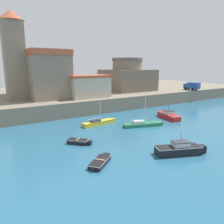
# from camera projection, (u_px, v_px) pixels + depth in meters

# --- Properties ---
(ground_plane) EXTENTS (200.00, 200.00, 0.00)m
(ground_plane) POSITION_uv_depth(u_px,v_px,m) (180.00, 145.00, 28.49)
(ground_plane) COLOR #28607F
(quay_seawall) EXTENTS (120.00, 40.00, 3.03)m
(quay_seawall) POSITION_uv_depth(u_px,v_px,m) (65.00, 96.00, 62.09)
(quay_seawall) COLOR gray
(quay_seawall) RESTS_ON ground
(dinghy_black_0) EXTENTS (2.88, 3.01, 0.65)m
(dinghy_black_0) POSITION_uv_depth(u_px,v_px,m) (79.00, 141.00, 28.74)
(dinghy_black_0) COLOR black
(dinghy_black_0) RESTS_ON ground
(sailboat_green_1) EXTENTS (6.97, 3.23, 5.57)m
(sailboat_green_1) POSITION_uv_depth(u_px,v_px,m) (143.00, 124.00, 36.93)
(sailboat_green_1) COLOR #237A4C
(sailboat_green_1) RESTS_ON ground
(motorboat_red_2) EXTENTS (2.95, 6.36, 2.53)m
(motorboat_red_2) POSITION_uv_depth(u_px,v_px,m) (168.00, 115.00, 42.29)
(motorboat_red_2) COLOR red
(motorboat_red_2) RESTS_ON ground
(dinghy_black_3) EXTENTS (3.62, 3.13, 0.58)m
(dinghy_black_3) POSITION_uv_depth(u_px,v_px,m) (100.00, 162.00, 22.82)
(dinghy_black_3) COLOR black
(dinghy_black_3) RESTS_ON ground
(motorboat_black_4) EXTENTS (6.10, 3.58, 2.47)m
(motorboat_black_4) POSITION_uv_depth(u_px,v_px,m) (180.00, 149.00, 25.32)
(motorboat_black_4) COLOR black
(motorboat_black_4) RESTS_ON ground
(sailboat_yellow_5) EXTENTS (6.77, 2.10, 5.05)m
(sailboat_yellow_5) POSITION_uv_depth(u_px,v_px,m) (99.00, 122.00, 37.92)
(sailboat_yellow_5) COLOR yellow
(sailboat_yellow_5) RESTS_ON ground
(church) EXTENTS (12.78, 18.09, 17.76)m
(church) POSITION_uv_depth(u_px,v_px,m) (38.00, 71.00, 49.52)
(church) COLOR gray
(church) RESTS_ON quay_seawall
(fortress) EXTENTS (12.63, 12.63, 9.10)m
(fortress) POSITION_uv_depth(u_px,v_px,m) (127.00, 78.00, 62.87)
(fortress) COLOR #685E4F
(fortress) RESTS_ON quay_seawall
(harbor_shed_mid_row) EXTENTS (9.36, 5.06, 4.95)m
(harbor_shed_mid_row) POSITION_uv_depth(u_px,v_px,m) (89.00, 86.00, 48.73)
(harbor_shed_mid_row) COLOR #BCB29E
(harbor_shed_mid_row) RESTS_ON quay_seawall
(truck_on_quay) EXTENTS (2.78, 4.59, 2.20)m
(truck_on_quay) POSITION_uv_depth(u_px,v_px,m) (192.00, 86.00, 63.59)
(truck_on_quay) COLOR #234793
(truck_on_quay) RESTS_ON quay_seawall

